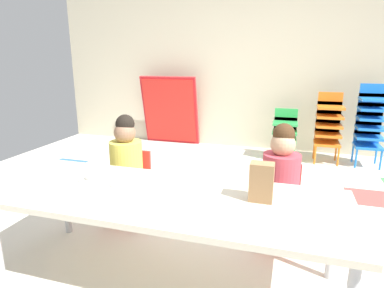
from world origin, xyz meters
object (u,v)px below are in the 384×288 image
(folded_activity_table, at_px, (170,111))
(donut_powdered_on_plate, at_px, (93,176))
(seated_child_near_camera, at_px, (127,160))
(paper_bag_brown, at_px, (261,182))
(kid_chair_green_stack, at_px, (285,130))
(kid_chair_orange_stack, at_px, (328,124))
(craft_table, at_px, (166,201))
(seated_child_middle_seat, at_px, (281,175))
(paper_plate_near_edge, at_px, (93,179))
(kid_chair_blue_stack, at_px, (370,121))
(paper_plate_center_table, at_px, (124,183))

(folded_activity_table, xyz_separation_m, donut_powdered_on_plate, (0.63, -3.09, 0.06))
(seated_child_near_camera, distance_m, paper_bag_brown, 1.24)
(kid_chair_green_stack, relative_size, kid_chair_orange_stack, 0.74)
(kid_chair_orange_stack, xyz_separation_m, folded_activity_table, (-2.33, 0.29, 0.02))
(craft_table, relative_size, seated_child_middle_seat, 2.29)
(paper_plate_near_edge, bearing_deg, kid_chair_orange_stack, 58.71)
(paper_bag_brown, bearing_deg, donut_powdered_on_plate, 179.29)
(kid_chair_green_stack, distance_m, kid_chair_blue_stack, 1.05)
(kid_chair_blue_stack, relative_size, folded_activity_table, 0.96)
(kid_chair_orange_stack, relative_size, kid_chair_blue_stack, 0.88)
(seated_child_near_camera, distance_m, kid_chair_orange_stack, 2.86)
(craft_table, distance_m, kid_chair_green_stack, 2.96)
(seated_child_near_camera, xyz_separation_m, donut_powdered_on_plate, (0.03, -0.52, 0.05))
(paper_plate_near_edge, bearing_deg, craft_table, -9.82)
(paper_bag_brown, bearing_deg, paper_plate_center_table, 179.80)
(craft_table, xyz_separation_m, paper_bag_brown, (0.54, 0.08, 0.15))
(seated_child_near_camera, height_order, kid_chair_blue_stack, kid_chair_blue_stack)
(kid_chair_green_stack, distance_m, donut_powdered_on_plate, 3.04)
(paper_plate_center_table, height_order, donut_powdered_on_plate, donut_powdered_on_plate)
(seated_child_near_camera, relative_size, donut_powdered_on_plate, 8.78)
(kid_chair_blue_stack, relative_size, donut_powdered_on_plate, 9.95)
(craft_table, relative_size, paper_plate_center_table, 11.67)
(kid_chair_orange_stack, bearing_deg, seated_child_near_camera, -127.11)
(seated_child_middle_seat, xyz_separation_m, paper_plate_center_table, (-0.94, -0.53, 0.03))
(seated_child_middle_seat, xyz_separation_m, paper_bag_brown, (-0.09, -0.53, 0.14))
(paper_plate_near_edge, bearing_deg, paper_plate_center_table, -2.55)
(kid_chair_green_stack, bearing_deg, kid_chair_orange_stack, 0.08)
(paper_bag_brown, xyz_separation_m, donut_powdered_on_plate, (-1.09, 0.01, -0.09))
(seated_child_middle_seat, xyz_separation_m, donut_powdered_on_plate, (-1.18, -0.52, 0.05))
(kid_chair_blue_stack, height_order, paper_bag_brown, kid_chair_blue_stack)
(kid_chair_blue_stack, bearing_deg, folded_activity_table, 174.14)
(paper_bag_brown, xyz_separation_m, paper_plate_center_table, (-0.85, 0.00, -0.11))
(kid_chair_green_stack, distance_m, folded_activity_table, 1.81)
(seated_child_middle_seat, height_order, kid_chair_orange_stack, seated_child_middle_seat)
(kid_chair_orange_stack, distance_m, paper_plate_near_edge, 3.28)
(paper_plate_center_table, bearing_deg, seated_child_middle_seat, 29.20)
(kid_chair_blue_stack, relative_size, paper_plate_near_edge, 5.78)
(paper_bag_brown, relative_size, paper_plate_center_table, 1.22)
(seated_child_middle_seat, distance_m, donut_powdered_on_plate, 1.29)
(craft_table, xyz_separation_m, folded_activity_table, (-1.18, 3.18, 0.00))
(folded_activity_table, xyz_separation_m, paper_plate_near_edge, (0.63, -3.09, 0.05))
(folded_activity_table, relative_size, donut_powdered_on_plate, 10.40)
(seated_child_middle_seat, height_order, paper_bag_brown, seated_child_middle_seat)
(paper_bag_brown, relative_size, paper_plate_near_edge, 1.22)
(kid_chair_orange_stack, height_order, paper_plate_center_table, kid_chair_orange_stack)
(kid_chair_green_stack, height_order, kid_chair_blue_stack, kid_chair_blue_stack)
(kid_chair_orange_stack, height_order, paper_bag_brown, kid_chair_orange_stack)
(folded_activity_table, bearing_deg, paper_plate_near_edge, -78.54)
(kid_chair_blue_stack, distance_m, paper_bag_brown, 3.02)
(paper_plate_near_edge, bearing_deg, seated_child_middle_seat, 23.62)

